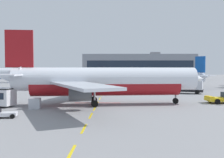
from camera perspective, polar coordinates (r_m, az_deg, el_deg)
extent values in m
plane|color=gray|center=(65.95, 17.43, -3.03)|extent=(400.00, 400.00, 0.00)
cube|color=yellow|center=(19.16, -9.12, -15.94)|extent=(0.24, 4.00, 0.01)
cube|color=yellow|center=(26.31, -6.25, -10.87)|extent=(0.24, 4.00, 0.01)
cube|color=yellow|center=(33.20, -4.73, -8.11)|extent=(0.24, 4.00, 0.01)
cube|color=yellow|center=(38.92, -3.89, -6.56)|extent=(0.24, 4.00, 0.01)
cube|color=yellow|center=(45.04, -3.24, -5.35)|extent=(0.24, 4.00, 0.01)
cube|color=yellow|center=(51.84, -2.70, -4.35)|extent=(0.24, 4.00, 0.01)
cube|color=yellow|center=(58.39, -2.30, -3.60)|extent=(0.24, 4.00, 0.01)
cube|color=yellow|center=(63.94, -2.03, -3.09)|extent=(0.24, 4.00, 0.01)
cube|color=yellow|center=(69.80, -1.79, -2.63)|extent=(0.24, 4.00, 0.01)
cube|color=yellow|center=(75.62, -1.58, -2.26)|extent=(0.24, 4.00, 0.01)
cube|color=yellow|center=(82.45, -1.38, -1.88)|extent=(0.24, 4.00, 0.01)
cube|color=yellow|center=(89.41, -1.21, -1.55)|extent=(0.24, 4.00, 0.01)
cube|color=yellow|center=(96.53, -1.06, -1.27)|extent=(0.24, 4.00, 0.01)
cube|color=yellow|center=(102.75, -0.94, -1.06)|extent=(0.24, 4.00, 0.01)
cube|color=yellow|center=(108.83, -0.85, -0.87)|extent=(0.24, 4.00, 0.01)
cube|color=#B21414|center=(45.43, -3.20, -5.29)|extent=(8.00, 0.40, 0.01)
cylinder|color=silver|center=(42.76, -1.29, 0.02)|extent=(30.33, 7.00, 3.80)
cylinder|color=maroon|center=(42.82, -1.29, -1.37)|extent=(24.73, 6.10, 3.50)
cone|color=silver|center=(46.32, 17.62, 0.09)|extent=(3.88, 4.08, 3.72)
cone|color=silver|center=(44.51, -21.97, 0.56)|extent=(4.52, 3.66, 3.23)
cube|color=#192333|center=(45.90, 16.42, 0.92)|extent=(1.90, 3.00, 0.60)
cube|color=maroon|center=(44.14, -19.86, 6.32)|extent=(4.41, 0.83, 6.00)
cube|color=silver|center=(47.31, -19.64, 1.03)|extent=(3.87, 6.71, 0.24)
cube|color=silver|center=(41.14, -21.85, 0.83)|extent=(3.87, 6.71, 0.24)
cube|color=#B7BCC6|center=(51.18, -6.41, -0.15)|extent=(8.54, 17.65, 0.36)
cube|color=#B7BCC6|center=(34.21, -6.95, -1.36)|extent=(11.63, 17.41, 0.36)
cylinder|color=#4C4F54|center=(48.27, -6.64, -2.02)|extent=(3.41, 2.43, 2.10)
cylinder|color=black|center=(48.26, -4.74, -2.02)|extent=(0.31, 1.79, 1.79)
cylinder|color=#4C4F54|center=(37.32, -7.04, -3.29)|extent=(3.41, 2.43, 2.10)
cylinder|color=black|center=(37.30, -4.58, -3.28)|extent=(0.31, 1.79, 1.79)
cylinder|color=gray|center=(45.34, 13.91, -3.05)|extent=(0.28, 0.28, 2.67)
cylinder|color=black|center=(45.48, 13.89, -4.72)|extent=(1.01, 0.38, 0.99)
cylinder|color=gray|center=(45.42, -4.04, -2.94)|extent=(0.28, 0.28, 2.61)
cylinder|color=black|center=(45.91, -4.05, -4.52)|extent=(1.13, 0.47, 1.10)
cylinder|color=black|center=(45.21, -4.03, -4.63)|extent=(1.13, 0.47, 1.10)
cylinder|color=gray|center=(40.25, -3.88, -3.61)|extent=(0.28, 0.28, 2.61)
cylinder|color=black|center=(40.75, -3.89, -5.39)|extent=(1.13, 0.47, 1.10)
cylinder|color=black|center=(40.06, -3.86, -5.52)|extent=(1.13, 0.47, 1.10)
cube|color=yellow|center=(49.00, 23.57, -4.10)|extent=(6.23, 3.35, 0.60)
cube|color=yellow|center=(47.78, 20.78, -3.71)|extent=(0.93, 2.57, 0.24)
cylinder|color=black|center=(46.92, 22.30, -4.66)|extent=(0.93, 0.48, 0.90)
cylinder|color=black|center=(49.41, 20.83, -4.30)|extent=(0.93, 0.48, 0.90)
cone|color=silver|center=(118.84, -19.51, 1.35)|extent=(3.70, 3.92, 3.75)
cube|color=#192333|center=(119.15, -19.99, 1.67)|extent=(1.75, 2.95, 0.60)
cylinder|color=gray|center=(119.89, -20.94, 0.15)|extent=(0.28, 0.28, 2.69)
cylinder|color=black|center=(119.95, -20.93, -0.49)|extent=(1.01, 0.33, 1.00)
cylinder|color=silver|center=(86.59, 13.30, 0.50)|extent=(15.14, 21.64, 2.99)
cylinder|color=#0F479E|center=(86.62, 13.30, -0.04)|extent=(12.59, 17.78, 2.75)
cone|color=silver|center=(95.38, 8.30, 0.69)|extent=(3.95, 3.89, 2.93)
cone|color=silver|center=(78.26, 19.69, 0.52)|extent=(3.91, 4.15, 2.54)
cube|color=#192333|center=(94.73, 8.62, 1.00)|extent=(2.57, 2.26, 0.47)
cube|color=#0F479E|center=(79.11, 18.95, 3.07)|extent=(2.08, 3.08, 4.72)
cube|color=silver|center=(76.85, 18.03, 0.68)|extent=(5.60, 4.81, 0.19)
cube|color=silver|center=(80.73, 20.36, 0.72)|extent=(5.60, 4.81, 0.19)
cube|color=#B7BCC6|center=(79.73, 11.46, 0.10)|extent=(13.88, 6.66, 0.28)
cube|color=#B7BCC6|center=(89.35, 17.76, 0.26)|extent=(11.29, 12.82, 0.28)
cylinder|color=#4C4F54|center=(81.31, 12.73, -0.68)|extent=(2.74, 3.01, 1.65)
cylinder|color=black|center=(82.22, 12.12, -0.64)|extent=(1.24, 0.83, 1.40)
cylinder|color=#4C4F54|center=(87.55, 16.80, -0.51)|extent=(2.74, 3.01, 1.65)
cylinder|color=black|center=(88.39, 16.19, -0.48)|extent=(1.24, 0.83, 1.40)
cylinder|color=gray|center=(93.56, 9.26, -0.53)|extent=(0.22, 0.22, 2.10)
cylinder|color=black|center=(93.61, 9.25, -1.17)|extent=(0.60, 0.78, 0.78)
cylinder|color=gray|center=(84.12, 13.05, -0.86)|extent=(0.22, 0.22, 2.05)
cylinder|color=black|center=(83.99, 12.91, -1.57)|extent=(0.69, 0.88, 0.87)
cylinder|color=black|center=(84.37, 13.18, -1.55)|extent=(0.69, 0.88, 0.87)
cylinder|color=gray|center=(87.03, 14.97, -0.78)|extent=(0.22, 0.22, 2.05)
cylinder|color=black|center=(86.89, 14.84, -1.46)|extent=(0.69, 0.88, 0.87)
cylinder|color=black|center=(87.29, 15.09, -1.44)|extent=(0.69, 0.88, 0.87)
cylinder|color=black|center=(45.10, -22.40, -4.88)|extent=(1.04, 0.51, 1.00)
cube|color=black|center=(65.08, 16.46, -2.43)|extent=(7.38, 4.92, 0.60)
cube|color=#606638|center=(65.34, 14.46, -1.65)|extent=(3.09, 3.05, 1.10)
cube|color=#192333|center=(65.52, 13.46, -1.54)|extent=(0.80, 1.79, 0.64)
cube|color=#B7BCC6|center=(64.87, 17.33, -1.26)|extent=(5.32, 4.05, 2.10)
cylinder|color=black|center=(64.23, 14.34, -2.71)|extent=(0.99, 0.63, 0.96)
cylinder|color=black|center=(66.59, 14.67, -2.53)|extent=(0.99, 0.63, 0.96)
cylinder|color=black|center=(63.67, 18.32, -2.79)|extent=(0.99, 0.63, 0.96)
cylinder|color=black|center=(66.05, 18.52, -2.62)|extent=(0.99, 0.63, 0.96)
cube|color=silver|center=(34.15, -22.50, -7.20)|extent=(2.82, 1.87, 0.44)
cube|color=black|center=(34.24, -23.58, -6.52)|extent=(0.33, 1.12, 0.56)
cylinder|color=black|center=(34.68, -20.76, -7.34)|extent=(0.58, 0.28, 0.56)
cylinder|color=black|center=(33.32, -21.21, -7.73)|extent=(0.58, 0.28, 0.56)
cube|color=#B7BCC6|center=(40.30, -16.72, -5.21)|extent=(1.79, 1.76, 1.60)
cube|color=silver|center=(40.30, -16.72, -5.21)|extent=(1.61, 0.25, 1.36)
cube|color=gray|center=(168.73, 5.93, 2.81)|extent=(71.27, 18.75, 15.18)
cube|color=#192333|center=(159.34, 6.23, 3.12)|extent=(65.57, 0.12, 5.46)
cube|color=gray|center=(170.29, 9.54, 5.61)|extent=(6.00, 5.00, 1.60)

